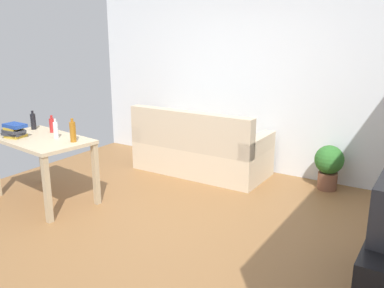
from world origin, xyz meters
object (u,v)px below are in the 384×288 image
couch (200,152)px  bottle_clear (56,130)px  bottle_dark (33,121)px  bottle_red (52,125)px  book_stack (14,130)px  potted_plant (329,164)px  bottle_amber (73,132)px  desk (42,147)px

couch → bottle_clear: size_ratio=8.21×
couch → bottle_dark: 2.21m
couch → bottle_dark: size_ratio=7.85×
couch → bottle_dark: (-1.45, -1.58, 0.56)m
couch → bottle_red: size_ratio=8.86×
bottle_red → book_stack: bottle_red is taller
couch → bottle_red: (-1.13, -1.56, 0.54)m
bottle_red → book_stack: bearing=-112.5°
bottle_clear → bottle_dark: bearing=165.8°
potted_plant → bottle_amber: bearing=-138.1°
bottle_clear → bottle_red: bearing=147.7°
couch → book_stack: (-1.29, -1.95, 0.53)m
bottle_amber → book_stack: bottle_amber is taller
bottle_clear → book_stack: size_ratio=0.82×
desk → potted_plant: (2.73, 2.12, -0.32)m
book_stack → bottle_amber: bearing=17.1°
couch → bottle_clear: bottle_clear is taller
bottle_amber → couch: bearing=71.6°
bottle_red → bottle_clear: 0.32m
bottle_clear → book_stack: bottle_clear is taller
couch → book_stack: couch is taller
bottle_dark → bottle_clear: size_ratio=1.05×
potted_plant → bottle_dark: bottle_dark is taller
bottle_clear → bottle_amber: size_ratio=0.86×
desk → bottle_dark: 0.53m
desk → bottle_red: bearing=119.9°
bottle_clear → bottle_amber: bottle_amber is taller
couch → bottle_dark: bearing=47.3°
potted_plant → bottle_dark: size_ratio=2.43×
desk → bottle_clear: bottle_clear is taller
desk → book_stack: size_ratio=4.68×
bottle_amber → desk: bearing=-170.4°
couch → bottle_amber: (-0.58, -1.73, 0.57)m
desk → bottle_clear: (0.16, 0.08, 0.21)m
potted_plant → bottle_red: size_ratio=2.74×
potted_plant → bottle_amber: bottle_amber is taller
bottle_clear → couch: bearing=63.4°
couch → book_stack: size_ratio=6.73×
bottle_amber → bottle_clear: bearing=178.5°
bottle_dark → bottle_amber: size_ratio=0.89×
potted_plant → bottle_dark: (-3.15, -1.89, 0.53)m
bottle_dark → bottle_clear: bottle_dark is taller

